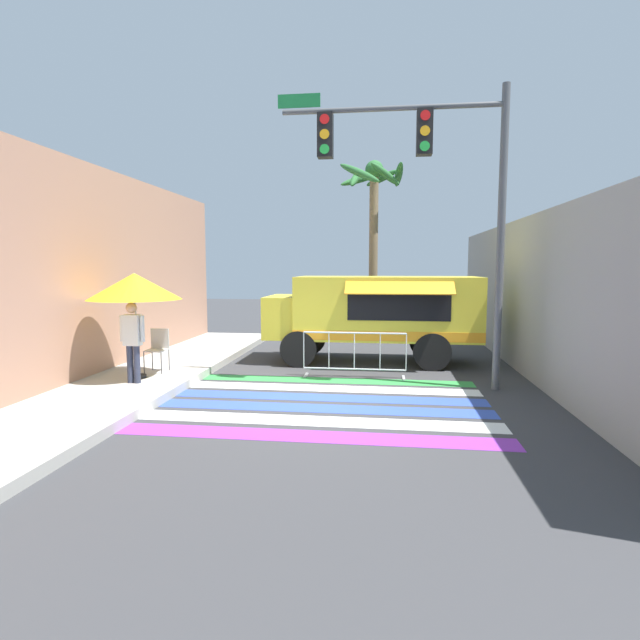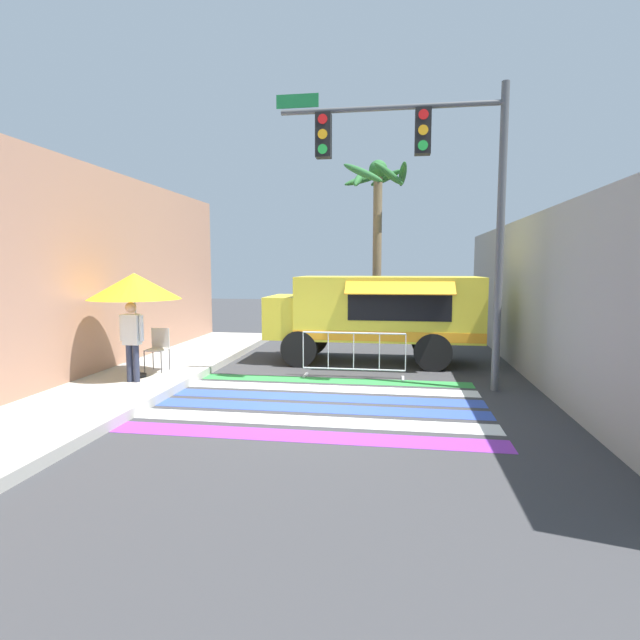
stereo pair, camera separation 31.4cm
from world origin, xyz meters
TOP-DOWN VIEW (x-y plane):
  - ground_plane at (0.00, 0.00)m, footprint 60.00×60.00m
  - sidewalk_left at (-5.11, 0.00)m, footprint 4.40×16.00m
  - building_left_facade at (-5.35, 0.00)m, footprint 0.25×16.00m
  - concrete_wall_right at (4.61, 3.00)m, footprint 0.20×16.00m
  - crosswalk_painted at (0.00, -0.34)m, footprint 6.40×4.36m
  - food_truck at (0.85, 3.93)m, footprint 5.63×2.54m
  - traffic_signal_pole at (2.05, 1.17)m, footprint 4.71×0.29m
  - patio_umbrella at (-4.08, 0.51)m, footprint 1.96×1.96m
  - folding_chair at (-3.94, 1.25)m, footprint 0.43×0.43m
  - vendor_person at (-3.92, 0.05)m, footprint 0.53×0.22m
  - barricade_front at (0.53, 1.97)m, footprint 2.42×0.44m
  - palm_tree at (0.82, 7.48)m, footprint 2.21×2.52m

SIDE VIEW (x-z plane):
  - ground_plane at x=0.00m, z-range 0.00..0.00m
  - crosswalk_painted at x=0.00m, z-range 0.00..0.01m
  - sidewalk_left at x=-5.11m, z-range 0.00..0.18m
  - barricade_front at x=0.53m, z-range 0.00..1.07m
  - folding_chair at x=-3.94m, z-range 0.28..1.26m
  - vendor_person at x=-3.92m, z-range 0.29..1.97m
  - food_truck at x=0.85m, z-range 0.25..2.57m
  - concrete_wall_right at x=4.61m, z-range 0.00..3.76m
  - patio_umbrella at x=-4.08m, z-range 1.02..3.29m
  - building_left_facade at x=-5.35m, z-range 0.00..4.84m
  - traffic_signal_pole at x=2.05m, z-range 1.37..7.59m
  - palm_tree at x=0.82m, z-range 1.45..7.54m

